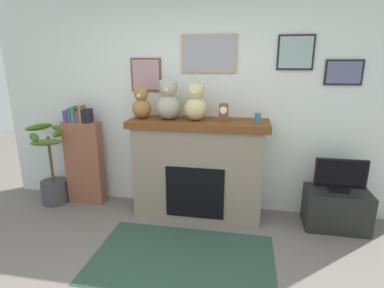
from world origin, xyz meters
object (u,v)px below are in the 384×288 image
object	(u,v)px
potted_plant	(53,175)
television	(341,176)
tv_stand	(336,209)
teddy_bear_tan	(169,102)
teddy_bear_grey	(141,104)
teddy_bear_cream	(196,104)
fireplace	(198,168)
mantel_clock	(224,112)
candle_jar	(258,118)
bookshelf	(84,159)

from	to	relation	value
potted_plant	television	distance (m)	3.55
tv_stand	teddy_bear_tan	xyz separation A→B (m)	(-1.95, 0.03, 1.17)
teddy_bear_grey	teddy_bear_cream	size ratio (longest dim) A/B	0.87
tv_stand	fireplace	bearing A→B (deg)	178.33
television	mantel_clock	world-z (taller)	mantel_clock
tv_stand	teddy_bear_grey	bearing A→B (deg)	179.29
candle_jar	potted_plant	bearing A→B (deg)	-179.34
bookshelf	television	xyz separation A→B (m)	(3.13, -0.10, 0.03)
candle_jar	teddy_bear_grey	world-z (taller)	teddy_bear_grey
potted_plant	bookshelf	bearing A→B (deg)	13.64
teddy_bear_grey	mantel_clock	bearing A→B (deg)	-0.03
fireplace	candle_jar	size ratio (longest dim) A/B	15.30
tv_stand	teddy_bear_grey	world-z (taller)	teddy_bear_grey
candle_jar	teddy_bear_cream	xyz separation A→B (m)	(-0.70, -0.00, 0.14)
tv_stand	teddy_bear_cream	distance (m)	2.00
teddy_bear_grey	teddy_bear_cream	xyz separation A→B (m)	(0.65, -0.00, 0.02)
teddy_bear_tan	potted_plant	bearing A→B (deg)	-178.94
bookshelf	candle_jar	size ratio (longest dim) A/B	12.45
tv_stand	candle_jar	xyz separation A→B (m)	(-0.93, 0.03, 1.02)
potted_plant	fireplace	bearing A→B (deg)	1.41
bookshelf	teddy_bear_grey	size ratio (longest dim) A/B	3.58
mantel_clock	television	bearing A→B (deg)	-1.28
teddy_bear_tan	teddy_bear_cream	size ratio (longest dim) A/B	1.09
mantel_clock	tv_stand	bearing A→B (deg)	-1.22
television	teddy_bear_tan	xyz separation A→B (m)	(-1.95, 0.03, 0.77)
potted_plant	teddy_bear_tan	distance (m)	1.89
television	teddy_bear_tan	distance (m)	2.09
fireplace	mantel_clock	size ratio (longest dim) A/B	8.15
bookshelf	teddy_bear_cream	size ratio (longest dim) A/B	3.11
bookshelf	mantel_clock	world-z (taller)	mantel_clock
teddy_bear_grey	teddy_bear_tan	xyz separation A→B (m)	(0.33, -0.00, 0.04)
television	teddy_bear_grey	bearing A→B (deg)	179.25
tv_stand	mantel_clock	xyz separation A→B (m)	(-1.31, 0.03, 1.07)
tv_stand	candle_jar	world-z (taller)	candle_jar
bookshelf	television	bearing A→B (deg)	-1.86
television	mantel_clock	bearing A→B (deg)	178.72
teddy_bear_grey	television	bearing A→B (deg)	-0.75
teddy_bear_cream	teddy_bear_grey	bearing A→B (deg)	179.99
potted_plant	teddy_bear_tan	bearing A→B (deg)	1.06
potted_plant	teddy_bear_grey	size ratio (longest dim) A/B	2.87
mantel_clock	teddy_bear_grey	size ratio (longest dim) A/B	0.54
television	mantel_clock	distance (m)	1.46
bookshelf	teddy_bear_cream	distance (m)	1.69
potted_plant	television	world-z (taller)	potted_plant
television	tv_stand	bearing A→B (deg)	90.00
candle_jar	teddy_bear_cream	bearing A→B (deg)	-179.96
teddy_bear_grey	potted_plant	bearing A→B (deg)	-178.66
tv_stand	teddy_bear_cream	world-z (taller)	teddy_bear_cream
tv_stand	television	bearing A→B (deg)	-90.00
potted_plant	candle_jar	distance (m)	2.75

